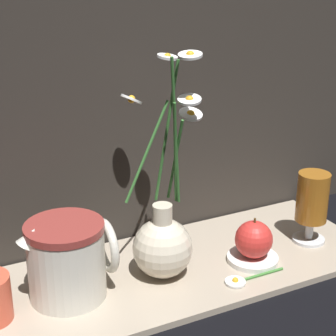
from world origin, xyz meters
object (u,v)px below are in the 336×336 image
at_px(tea_glass, 312,201).
at_px(ceramic_pitcher, 68,258).
at_px(vase_with_flowers, 163,240).
at_px(orange_fruit, 254,239).

bearing_deg(tea_glass, ceramic_pitcher, 176.88).
distance_m(vase_with_flowers, tea_glass, 0.31).
bearing_deg(tea_glass, vase_with_flowers, 176.88).
relative_size(vase_with_flowers, tea_glass, 2.77).
distance_m(tea_glass, orange_fruit, 0.15).
relative_size(tea_glass, orange_fruit, 1.84).
bearing_deg(orange_fruit, tea_glass, 6.40).
bearing_deg(vase_with_flowers, tea_glass, -3.12).
xyz_separation_m(vase_with_flowers, ceramic_pitcher, (-0.17, 0.01, 0.00)).
height_order(vase_with_flowers, ceramic_pitcher, vase_with_flowers).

